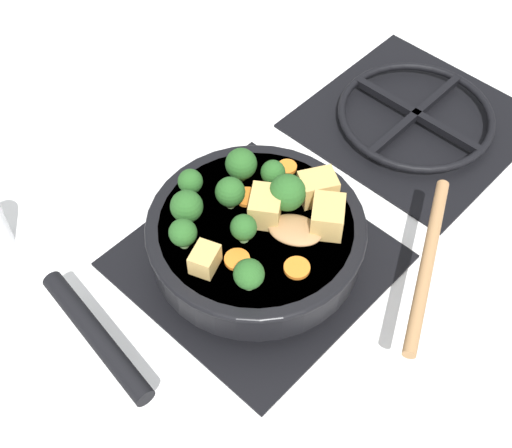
% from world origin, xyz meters
% --- Properties ---
extents(ground_plane, '(2.40, 2.40, 0.00)m').
position_xyz_m(ground_plane, '(0.00, 0.00, 0.00)').
color(ground_plane, white).
extents(front_burner_grate, '(0.31, 0.31, 0.03)m').
position_xyz_m(front_burner_grate, '(0.00, 0.00, 0.01)').
color(front_burner_grate, black).
rests_on(front_burner_grate, ground_plane).
extents(rear_burner_grate, '(0.31, 0.31, 0.03)m').
position_xyz_m(rear_burner_grate, '(0.00, 0.36, 0.01)').
color(rear_burner_grate, black).
rests_on(rear_burner_grate, ground_plane).
extents(skillet_pan, '(0.28, 0.40, 0.05)m').
position_xyz_m(skillet_pan, '(-0.00, -0.00, 0.06)').
color(skillet_pan, black).
rests_on(skillet_pan, front_burner_grate).
extents(wooden_spoon, '(0.25, 0.24, 0.02)m').
position_xyz_m(wooden_spoon, '(0.13, 0.06, 0.09)').
color(wooden_spoon, '#A87A4C').
rests_on(wooden_spoon, skillet_pan).
extents(tofu_cube_center_large, '(0.04, 0.04, 0.03)m').
position_xyz_m(tofu_cube_center_large, '(0.00, -0.09, 0.09)').
color(tofu_cube_center_large, tan).
rests_on(tofu_cube_center_large, skillet_pan).
extents(tofu_cube_near_handle, '(0.06, 0.06, 0.04)m').
position_xyz_m(tofu_cube_near_handle, '(-0.00, 0.02, 0.10)').
color(tofu_cube_near_handle, tan).
rests_on(tofu_cube_near_handle, skillet_pan).
extents(tofu_cube_east_chunk, '(0.05, 0.06, 0.04)m').
position_xyz_m(tofu_cube_east_chunk, '(0.03, 0.09, 0.10)').
color(tofu_cube_east_chunk, tan).
rests_on(tofu_cube_east_chunk, skillet_pan).
extents(tofu_cube_west_chunk, '(0.06, 0.06, 0.04)m').
position_xyz_m(tofu_cube_west_chunk, '(0.07, 0.06, 0.10)').
color(tofu_cube_west_chunk, tan).
rests_on(tofu_cube_west_chunk, skillet_pan).
extents(broccoli_floret_near_spoon, '(0.04, 0.04, 0.05)m').
position_xyz_m(broccoli_floret_near_spoon, '(-0.07, 0.04, 0.11)').
color(broccoli_floret_near_spoon, '#709956').
rests_on(broccoli_floret_near_spoon, skillet_pan).
extents(broccoli_floret_center_top, '(0.03, 0.03, 0.04)m').
position_xyz_m(broccoli_floret_center_top, '(-0.09, -0.02, 0.10)').
color(broccoli_floret_center_top, '#709956').
rests_on(broccoli_floret_center_top, skillet_pan).
extents(broccoli_floret_east_rim, '(0.03, 0.03, 0.04)m').
position_xyz_m(broccoli_floret_east_rim, '(0.01, -0.03, 0.10)').
color(broccoli_floret_east_rim, '#709956').
rests_on(broccoli_floret_east_rim, skillet_pan).
extents(broccoli_floret_west_rim, '(0.04, 0.04, 0.05)m').
position_xyz_m(broccoli_floret_west_rim, '(-0.04, -0.00, 0.11)').
color(broccoli_floret_west_rim, '#709956').
rests_on(broccoli_floret_west_rim, skillet_pan).
extents(broccoli_floret_north_edge, '(0.03, 0.03, 0.04)m').
position_xyz_m(broccoli_floret_north_edge, '(-0.03, 0.06, 0.10)').
color(broccoli_floret_north_edge, '#709956').
rests_on(broccoli_floret_north_edge, skillet_pan).
extents(broccoli_floret_south_cluster, '(0.05, 0.05, 0.05)m').
position_xyz_m(broccoli_floret_south_cluster, '(0.01, 0.05, 0.11)').
color(broccoli_floret_south_cluster, '#709956').
rests_on(broccoli_floret_south_cluster, skillet_pan).
extents(broccoli_floret_mid_floret, '(0.04, 0.04, 0.05)m').
position_xyz_m(broccoli_floret_mid_floret, '(-0.07, -0.05, 0.11)').
color(broccoli_floret_mid_floret, '#709956').
rests_on(broccoli_floret_mid_floret, skillet_pan).
extents(broccoli_floret_small_inner, '(0.03, 0.03, 0.04)m').
position_xyz_m(broccoli_floret_small_inner, '(-0.04, -0.08, 0.10)').
color(broccoli_floret_small_inner, '#709956').
rests_on(broccoli_floret_small_inner, skillet_pan).
extents(broccoli_floret_tall_stem, '(0.04, 0.04, 0.04)m').
position_xyz_m(broccoli_floret_tall_stem, '(0.06, -0.07, 0.11)').
color(broccoli_floret_tall_stem, '#709956').
rests_on(broccoli_floret_tall_stem, skillet_pan).
extents(carrot_slice_orange_thin, '(0.03, 0.03, 0.01)m').
position_xyz_m(carrot_slice_orange_thin, '(-0.03, 0.10, 0.08)').
color(carrot_slice_orange_thin, orange).
rests_on(carrot_slice_orange_thin, skillet_pan).
extents(carrot_slice_near_center, '(0.03, 0.03, 0.01)m').
position_xyz_m(carrot_slice_near_center, '(0.02, -0.06, 0.08)').
color(carrot_slice_near_center, orange).
rests_on(carrot_slice_near_center, skillet_pan).
extents(carrot_slice_edge_slice, '(0.03, 0.03, 0.01)m').
position_xyz_m(carrot_slice_edge_slice, '(0.08, -0.02, 0.08)').
color(carrot_slice_edge_slice, orange).
rests_on(carrot_slice_edge_slice, skillet_pan).
extents(carrot_slice_under_broccoli, '(0.03, 0.03, 0.01)m').
position_xyz_m(carrot_slice_under_broccoli, '(-0.04, 0.02, 0.08)').
color(carrot_slice_under_broccoli, orange).
rests_on(carrot_slice_under_broccoli, skillet_pan).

